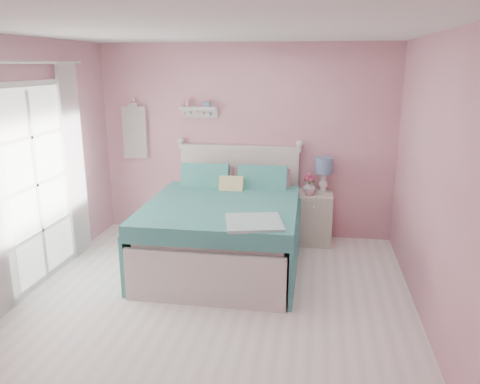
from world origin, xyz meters
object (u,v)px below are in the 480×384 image
(nightstand, at_px, (314,218))
(vase, at_px, (309,187))
(bed, at_px, (225,230))
(table_lamp, at_px, (324,168))
(teacup, at_px, (310,192))

(nightstand, relative_size, vase, 3.96)
(bed, bearing_deg, table_lamp, 37.96)
(nightstand, bearing_deg, teacup, -120.33)
(bed, distance_m, teacup, 1.25)
(vase, bearing_deg, table_lamp, 25.59)
(bed, bearing_deg, nightstand, 37.74)
(nightstand, bearing_deg, bed, -141.22)
(nightstand, height_order, table_lamp, table_lamp)
(bed, xyz_separation_m, teacup, (0.97, 0.72, 0.31))
(table_lamp, bearing_deg, nightstand, -138.94)
(nightstand, relative_size, teacup, 6.32)
(bed, distance_m, vase, 1.33)
(bed, xyz_separation_m, table_lamp, (1.14, 0.93, 0.59))
(table_lamp, distance_m, vase, 0.31)
(nightstand, xyz_separation_m, vase, (-0.07, 0.01, 0.43))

